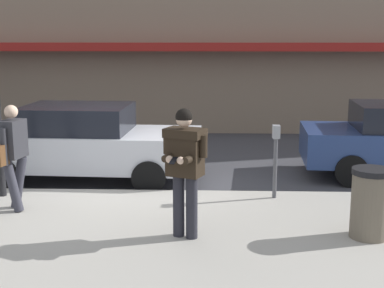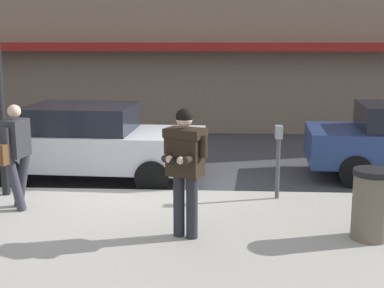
{
  "view_description": "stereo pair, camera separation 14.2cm",
  "coord_description": "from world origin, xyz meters",
  "px_view_note": "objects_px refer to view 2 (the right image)",
  "views": [
    {
      "loc": [
        1.75,
        -9.54,
        2.86
      ],
      "look_at": [
        1.5,
        -2.66,
        1.49
      ],
      "focal_mm": 50.0,
      "sensor_mm": 36.0,
      "label": 1
    },
    {
      "loc": [
        1.9,
        -9.54,
        2.86
      ],
      "look_at": [
        1.5,
        -2.66,
        1.49
      ],
      "focal_mm": 50.0,
      "sensor_mm": 36.0,
      "label": 2
    }
  ],
  "objects_px": {
    "man_texting_on_phone": "(185,159)",
    "trash_bin": "(372,204)",
    "parking_meter": "(278,151)",
    "pedestrian_with_bag": "(16,150)",
    "parked_sedan_mid": "(89,142)"
  },
  "relations": [
    {
      "from": "man_texting_on_phone",
      "to": "trash_bin",
      "type": "relative_size",
      "value": 1.84
    },
    {
      "from": "parking_meter",
      "to": "pedestrian_with_bag",
      "type": "bearing_deg",
      "value": -169.04
    },
    {
      "from": "man_texting_on_phone",
      "to": "parking_meter",
      "type": "xyz_separation_m",
      "value": [
        1.45,
        1.92,
        -0.28
      ]
    },
    {
      "from": "pedestrian_with_bag",
      "to": "parked_sedan_mid",
      "type": "bearing_deg",
      "value": 75.99
    },
    {
      "from": "parking_meter",
      "to": "trash_bin",
      "type": "distance_m",
      "value": 2.15
    },
    {
      "from": "pedestrian_with_bag",
      "to": "parking_meter",
      "type": "bearing_deg",
      "value": 10.96
    },
    {
      "from": "man_texting_on_phone",
      "to": "pedestrian_with_bag",
      "type": "distance_m",
      "value": 2.98
    },
    {
      "from": "parked_sedan_mid",
      "to": "trash_bin",
      "type": "relative_size",
      "value": 4.67
    },
    {
      "from": "man_texting_on_phone",
      "to": "parking_meter",
      "type": "height_order",
      "value": "man_texting_on_phone"
    },
    {
      "from": "parked_sedan_mid",
      "to": "man_texting_on_phone",
      "type": "xyz_separation_m",
      "value": [
        2.19,
        -3.44,
        0.46
      ]
    },
    {
      "from": "parked_sedan_mid",
      "to": "pedestrian_with_bag",
      "type": "xyz_separation_m",
      "value": [
        -0.59,
        -2.35,
        0.32
      ]
    },
    {
      "from": "pedestrian_with_bag",
      "to": "trash_bin",
      "type": "height_order",
      "value": "pedestrian_with_bag"
    },
    {
      "from": "parking_meter",
      "to": "trash_bin",
      "type": "relative_size",
      "value": 1.3
    },
    {
      "from": "parked_sedan_mid",
      "to": "pedestrian_with_bag",
      "type": "height_order",
      "value": "pedestrian_with_bag"
    },
    {
      "from": "man_texting_on_phone",
      "to": "parking_meter",
      "type": "relative_size",
      "value": 1.42
    }
  ]
}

